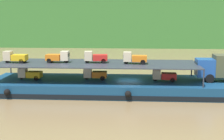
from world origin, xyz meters
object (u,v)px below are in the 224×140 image
Objects in this scene: cargo_barge at (128,86)px; mini_truck_upper_mid at (58,57)px; mini_truck_upper_stern at (15,57)px; mini_truck_lower_mid at (164,75)px; mini_truck_lower_stern at (30,74)px; mini_truck_upper_fore at (96,57)px; mini_truck_lower_aft at (95,74)px; mini_truck_upper_bow at (135,58)px.

mini_truck_upper_mid reaches higher than cargo_barge.
mini_truck_upper_stern reaches higher than cargo_barge.
mini_truck_lower_mid is at bearing -4.73° from cargo_barge.
mini_truck_lower_stern is at bearing -178.38° from cargo_barge.
mini_truck_lower_mid is at bearing -0.33° from mini_truck_upper_stern.
cargo_barge is at bearing -4.49° from mini_truck_upper_fore.
mini_truck_upper_stern is at bearing 176.76° from mini_truck_lower_stern.
mini_truck_upper_fore is at bearing 175.51° from cargo_barge.
mini_truck_lower_stern is 1.00× the size of mini_truck_lower_aft.
mini_truck_upper_bow reaches higher than mini_truck_lower_stern.
mini_truck_lower_stern is 7.78m from mini_truck_lower_aft.
mini_truck_upper_fore is 1.01× the size of mini_truck_upper_bow.
mini_truck_lower_stern is 12.63m from mini_truck_upper_bow.
mini_truck_upper_fore is at bearing 3.27° from mini_truck_upper_stern.
mini_truck_lower_stern is 0.99× the size of mini_truck_lower_mid.
mini_truck_lower_aft is at bearing 176.77° from mini_truck_upper_bow.
mini_truck_upper_fore reaches higher than mini_truck_lower_aft.
cargo_barge is at bearing -1.44° from mini_truck_lower_aft.
mini_truck_lower_mid is 1.01× the size of mini_truck_upper_stern.
mini_truck_upper_bow is at bearing -3.23° from mini_truck_lower_aft.
mini_truck_lower_aft is 9.70m from mini_truck_upper_stern.
cargo_barge is at bearing 1.00° from mini_truck_upper_stern.
mini_truck_upper_mid is (-8.42, 0.20, 3.44)m from cargo_barge.
mini_truck_upper_stern is 5.11m from mini_truck_upper_mid.
mini_truck_upper_fore is (-3.95, 0.31, 3.44)m from cargo_barge.
mini_truck_upper_fore reaches higher than cargo_barge.
mini_truck_upper_stern is 14.20m from mini_truck_upper_bow.
mini_truck_upper_fore is (7.84, 0.64, 2.00)m from mini_truck_lower_stern.
mini_truck_upper_fore is at bearing 4.69° from mini_truck_lower_stern.
mini_truck_upper_bow is (14.20, 0.07, 0.00)m from mini_truck_upper_stern.
mini_truck_upper_fore is 4.65m from mini_truck_upper_bow.
mini_truck_upper_bow is at bearing -13.50° from cargo_barge.
cargo_barge is 4.28m from mini_truck_lower_aft.
cargo_barge is 11.76× the size of mini_truck_upper_fore.
cargo_barge is 5.25m from mini_truck_upper_fore.
mini_truck_upper_bow is (-3.42, 0.18, 2.00)m from mini_truck_lower_mid.
mini_truck_lower_aft is (7.76, 0.44, 0.00)m from mini_truck_lower_stern.
mini_truck_upper_bow reaches higher than cargo_barge.
mini_truck_lower_aft is 2.01m from mini_truck_upper_fore.
cargo_barge is 11.77× the size of mini_truck_lower_mid.
mini_truck_lower_aft is at bearing 3.21° from mini_truck_lower_stern.
mini_truck_lower_stern is 1.00× the size of mini_truck_upper_mid.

